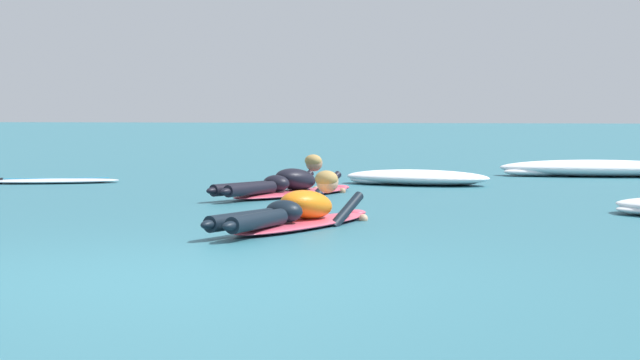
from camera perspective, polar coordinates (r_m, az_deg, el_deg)
ground_plane at (r=17.34m, az=2.06°, el=-0.01°), size 120.00×120.00×0.00m
surfer_near at (r=10.50m, az=-1.08°, el=-1.59°), size 1.24×2.58×0.54m
surfer_far at (r=14.22m, az=-1.57°, el=-0.26°), size 1.54×2.53×0.53m
drifting_surfboard at (r=17.05m, az=-12.89°, el=-0.04°), size 1.90×1.10×0.16m
whitewater_mid_left at (r=16.38m, az=4.76°, el=0.11°), size 2.25×1.45×0.21m
whitewater_back at (r=18.78m, az=13.37°, el=0.54°), size 3.05×0.99×0.26m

